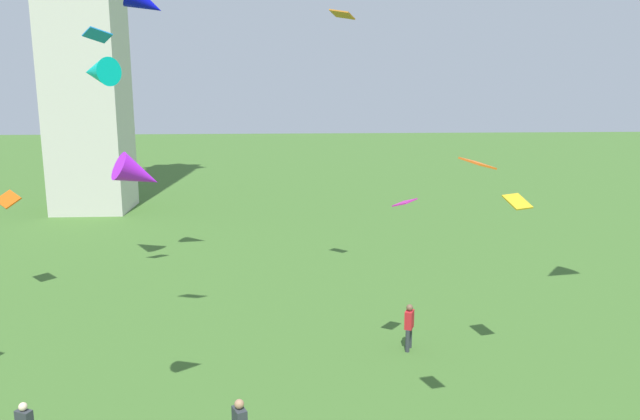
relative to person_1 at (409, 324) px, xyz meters
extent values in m
sphere|color=#A37556|center=(-5.83, -6.70, 0.68)|extent=(0.25, 0.25, 0.25)
cylinder|color=#2D3338|center=(0.08, 0.18, -0.58)|extent=(0.16, 0.16, 0.86)
cylinder|color=#2D3338|center=(-0.08, -0.18, -0.58)|extent=(0.16, 0.16, 0.86)
cube|color=red|center=(0.00, 0.00, 0.19)|extent=(0.44, 0.53, 0.68)
sphere|color=brown|center=(0.00, 0.00, 0.65)|extent=(0.25, 0.25, 0.25)
sphere|color=beige|center=(-11.51, -6.16, 0.50)|extent=(0.23, 0.23, 0.23)
cube|color=#C26E1F|center=(-1.97, 6.49, 11.72)|extent=(1.16, 1.15, 0.46)
cube|color=orange|center=(-0.10, -7.35, 6.98)|extent=(0.76, 0.92, 0.24)
cone|color=#070AC2|center=(-10.91, 9.05, 12.44)|extent=(1.97, 1.17, 1.75)
cube|color=gold|center=(3.07, -1.86, 4.98)|extent=(0.83, 0.99, 0.40)
cone|color=#04C1B6|center=(-13.46, 9.52, 9.31)|extent=(2.36, 2.29, 1.39)
cone|color=#B21DEC|center=(-8.37, -5.29, 6.49)|extent=(1.56, 1.33, 1.21)
cube|color=#D5500D|center=(-17.16, 7.10, 3.59)|extent=(1.37, 1.25, 0.71)
cube|color=blue|center=(-12.45, 6.40, 10.80)|extent=(1.23, 1.12, 0.65)
cube|color=#B92093|center=(-0.52, -1.12, 4.84)|extent=(0.94, 0.98, 0.24)
camera|label=1|loc=(-4.63, -21.42, 8.83)|focal=34.72mm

